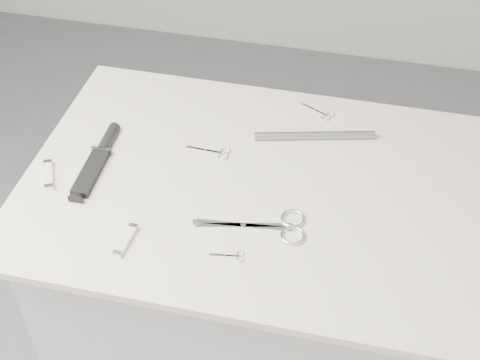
% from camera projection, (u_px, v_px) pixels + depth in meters
% --- Properties ---
extents(plinth, '(0.90, 0.60, 0.90)m').
position_uv_depth(plinth, '(252.00, 311.00, 1.77)').
color(plinth, beige).
rests_on(plinth, ground).
extents(display_board, '(1.00, 0.70, 0.02)m').
position_uv_depth(display_board, '(254.00, 187.00, 1.45)').
color(display_board, beige).
rests_on(display_board, plinth).
extents(large_shears, '(0.23, 0.10, 0.01)m').
position_uv_depth(large_shears, '(275.00, 226.00, 1.35)').
color(large_shears, silver).
rests_on(large_shears, display_board).
extents(embroidery_scissors_a, '(0.10, 0.05, 0.00)m').
position_uv_depth(embroidery_scissors_a, '(215.00, 152.00, 1.52)').
color(embroidery_scissors_a, silver).
rests_on(embroidery_scissors_a, display_board).
extents(embroidery_scissors_b, '(0.09, 0.06, 0.00)m').
position_uv_depth(embroidery_scissors_b, '(321.00, 113.00, 1.62)').
color(embroidery_scissors_b, silver).
rests_on(embroidery_scissors_b, display_board).
extents(tiny_scissors, '(0.07, 0.03, 0.00)m').
position_uv_depth(tiny_scissors, '(232.00, 256.00, 1.30)').
color(tiny_scissors, silver).
rests_on(tiny_scissors, display_board).
extents(sheathed_knife, '(0.05, 0.24, 0.03)m').
position_uv_depth(sheathed_knife, '(99.00, 157.00, 1.50)').
color(sheathed_knife, black).
rests_on(sheathed_knife, display_board).
extents(pocket_knife_a, '(0.02, 0.09, 0.01)m').
position_uv_depth(pocket_knife_a, '(126.00, 240.00, 1.32)').
color(pocket_knife_a, '#EEE5D0').
rests_on(pocket_knife_a, display_board).
extents(pocket_knife_b, '(0.06, 0.09, 0.01)m').
position_uv_depth(pocket_knife_b, '(48.00, 175.00, 1.46)').
color(pocket_knife_b, '#EEE5D0').
rests_on(pocket_knife_b, display_board).
extents(metal_rail, '(0.28, 0.09, 0.02)m').
position_uv_depth(metal_rail, '(315.00, 135.00, 1.55)').
color(metal_rail, gray).
rests_on(metal_rail, display_board).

